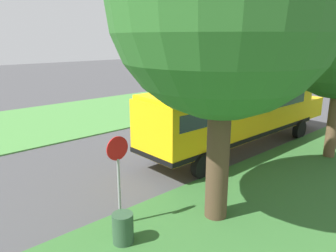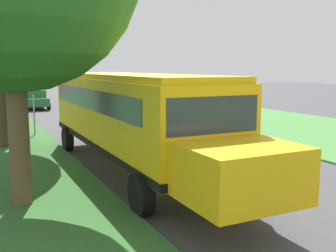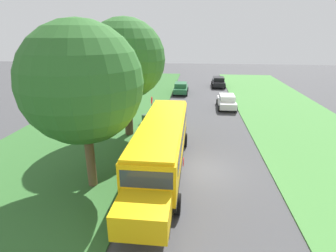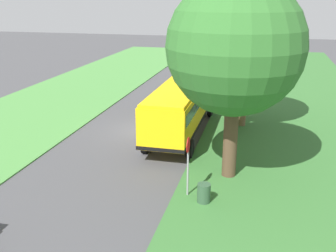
% 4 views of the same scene
% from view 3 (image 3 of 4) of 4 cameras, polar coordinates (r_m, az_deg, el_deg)
% --- Properties ---
extents(ground_plane, '(120.00, 120.00, 0.00)m').
position_cam_3_polar(ground_plane, '(16.75, 7.95, -9.50)').
color(ground_plane, '#424244').
extents(grass_verge, '(12.00, 80.00, 0.08)m').
position_cam_3_polar(grass_verge, '(19.11, -23.82, -7.12)').
color(grass_verge, '#33662D').
rests_on(grass_verge, ground).
extents(school_bus, '(2.85, 12.42, 3.16)m').
position_cam_3_polar(school_bus, '(15.67, -1.40, -3.60)').
color(school_bus, yellow).
rests_on(school_bus, ground).
extents(car_white_nearest, '(2.02, 4.40, 1.56)m').
position_cam_3_polar(car_white_nearest, '(30.38, 12.65, 5.41)').
color(car_white_nearest, silver).
rests_on(car_white_nearest, ground).
extents(car_green_middle, '(2.02, 4.40, 1.56)m').
position_cam_3_polar(car_green_middle, '(37.00, 2.81, 8.37)').
color(car_green_middle, '#236038').
rests_on(car_green_middle, ground).
extents(car_black_furthest, '(2.02, 4.40, 1.56)m').
position_cam_3_polar(car_black_furthest, '(42.54, 10.92, 9.53)').
color(car_black_furthest, black).
rests_on(car_black_furthest, ground).
extents(oak_tree_beside_bus, '(6.04, 6.04, 8.80)m').
position_cam_3_polar(oak_tree_beside_bus, '(13.54, -18.38, 8.83)').
color(oak_tree_beside_bus, brown).
rests_on(oak_tree_beside_bus, ground).
extents(oak_tree_roadside_mid, '(6.11, 6.11, 9.27)m').
position_cam_3_polar(oak_tree_roadside_mid, '(20.94, -9.59, 14.24)').
color(oak_tree_roadside_mid, '#4C3826').
rests_on(oak_tree_roadside_mid, ground).
extents(stop_sign, '(0.08, 0.68, 2.74)m').
position_cam_3_polar(stop_sign, '(23.73, -3.52, 4.04)').
color(stop_sign, gray).
rests_on(stop_sign, ground).
extents(trash_bin, '(0.56, 0.56, 0.90)m').
position_cam_3_polar(trash_bin, '(24.65, -5.08, 1.48)').
color(trash_bin, '#2D4C33').
rests_on(trash_bin, ground).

